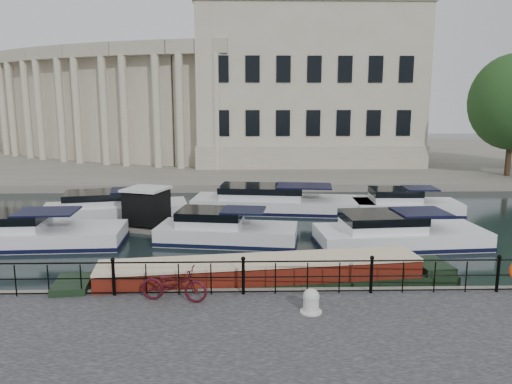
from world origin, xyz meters
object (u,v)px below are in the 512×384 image
(bicycle, at_px, (174,284))
(mooring_bollard, at_px, (311,301))
(narrowboat, at_px, (261,283))
(harbour_hut, at_px, (147,210))

(bicycle, xyz_separation_m, mooring_bollard, (4.01, -0.92, -0.20))
(narrowboat, bearing_deg, harbour_hut, 114.79)
(bicycle, height_order, narrowboat, bicycle)
(mooring_bollard, bearing_deg, bicycle, 167.06)
(bicycle, distance_m, mooring_bollard, 4.12)
(bicycle, bearing_deg, narrowboat, -43.51)
(bicycle, xyz_separation_m, harbour_hut, (-2.87, 10.85, -0.13))
(mooring_bollard, relative_size, harbour_hut, 0.21)
(narrowboat, bearing_deg, mooring_bollard, -72.64)
(bicycle, bearing_deg, harbour_hut, 25.41)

